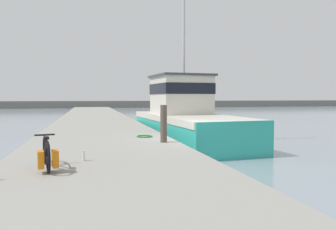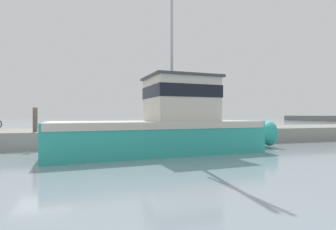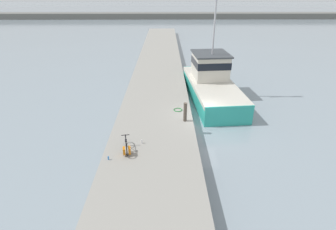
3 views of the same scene
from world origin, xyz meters
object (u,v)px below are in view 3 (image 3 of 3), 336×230
Objects in this scene: mooring_post at (185,112)px; water_bottle_on_curb at (142,141)px; fishing_boat_main at (211,82)px; bicycle_touring at (126,147)px; water_bottle_by_bike at (108,158)px.

mooring_post reaches higher than water_bottle_on_curb.
fishing_boat_main reaches higher than bicycle_touring.
mooring_post is at bearing 35.96° from bicycle_touring.
bicycle_touring is 4.89m from mooring_post.
water_bottle_by_bike is (-0.85, -0.70, -0.22)m from bicycle_touring.
fishing_boat_main reaches higher than water_bottle_on_curb.
water_bottle_on_curb is (0.74, 0.84, -0.20)m from bicycle_touring.
bicycle_touring is 1.14m from water_bottle_on_curb.
bicycle_touring is (-6.04, -9.99, -0.11)m from fishing_boat_main.
bicycle_touring is at bearing -131.57° from water_bottle_on_curb.
bicycle_touring is 8.36× the size of water_bottle_by_bike.
water_bottle_by_bike is at bearing -134.73° from mooring_post.
fishing_boat_main is at bearing 59.93° from water_bottle_on_curb.
water_bottle_on_curb reaches higher than water_bottle_by_bike.
fishing_boat_main is 60.60× the size of water_bottle_by_bike.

